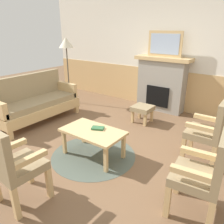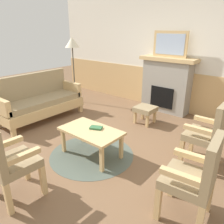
{
  "view_description": "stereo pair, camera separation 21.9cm",
  "coord_description": "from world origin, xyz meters",
  "px_view_note": "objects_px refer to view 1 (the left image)",
  "views": [
    {
      "loc": [
        2.08,
        -2.48,
        1.91
      ],
      "look_at": [
        0.0,
        0.35,
        0.55
      ],
      "focal_mm": 35.23,
      "sensor_mm": 36.0,
      "label": 1
    },
    {
      "loc": [
        2.25,
        -2.35,
        1.91
      ],
      "look_at": [
        0.0,
        0.35,
        0.55
      ],
      "focal_mm": 35.23,
      "sensor_mm": 36.0,
      "label": 2
    }
  ],
  "objects_px": {
    "fireplace": "(161,84)",
    "armchair_near_fireplace": "(210,129)",
    "couch": "(36,103)",
    "floor_lamp_by_couch": "(66,47)",
    "coffee_table": "(93,134)",
    "book_on_table": "(98,128)",
    "armchair_by_window_left": "(204,172)",
    "framed_picture": "(165,44)",
    "footstool": "(143,109)",
    "armchair_front_left": "(12,163)"
  },
  "relations": [
    {
      "from": "fireplace",
      "to": "armchair_near_fireplace",
      "type": "xyz_separation_m",
      "value": [
        1.53,
        -1.69,
        -0.11
      ]
    },
    {
      "from": "couch",
      "to": "floor_lamp_by_couch",
      "type": "xyz_separation_m",
      "value": [
        -0.37,
        1.31,
        1.05
      ]
    },
    {
      "from": "coffee_table",
      "to": "armchair_near_fireplace",
      "type": "xyz_separation_m",
      "value": [
        1.47,
        0.88,
        0.15
      ]
    },
    {
      "from": "couch",
      "to": "book_on_table",
      "type": "distance_m",
      "value": 1.96
    },
    {
      "from": "coffee_table",
      "to": "book_on_table",
      "type": "xyz_separation_m",
      "value": [
        0.03,
        0.08,
        0.07
      ]
    },
    {
      "from": "coffee_table",
      "to": "floor_lamp_by_couch",
      "type": "relative_size",
      "value": 0.57
    },
    {
      "from": "armchair_near_fireplace",
      "to": "armchair_by_window_left",
      "type": "relative_size",
      "value": 1.0
    },
    {
      "from": "coffee_table",
      "to": "book_on_table",
      "type": "bearing_deg",
      "value": 70.49
    },
    {
      "from": "framed_picture",
      "to": "armchair_near_fireplace",
      "type": "relative_size",
      "value": 0.82
    },
    {
      "from": "fireplace",
      "to": "footstool",
      "type": "distance_m",
      "value": 1.01
    },
    {
      "from": "fireplace",
      "to": "framed_picture",
      "type": "bearing_deg",
      "value": 90.0
    },
    {
      "from": "armchair_front_left",
      "to": "fireplace",
      "type": "bearing_deg",
      "value": 90.18
    },
    {
      "from": "couch",
      "to": "book_on_table",
      "type": "bearing_deg",
      "value": -7.84
    },
    {
      "from": "fireplace",
      "to": "floor_lamp_by_couch",
      "type": "relative_size",
      "value": 0.77
    },
    {
      "from": "framed_picture",
      "to": "couch",
      "type": "bearing_deg",
      "value": -129.94
    },
    {
      "from": "couch",
      "to": "framed_picture",
      "type": "bearing_deg",
      "value": 50.06
    },
    {
      "from": "armchair_by_window_left",
      "to": "armchair_front_left",
      "type": "relative_size",
      "value": 1.0
    },
    {
      "from": "framed_picture",
      "to": "footstool",
      "type": "distance_m",
      "value": 1.59
    },
    {
      "from": "coffee_table",
      "to": "footstool",
      "type": "xyz_separation_m",
      "value": [
        -0.03,
        1.63,
        -0.1
      ]
    },
    {
      "from": "book_on_table",
      "to": "armchair_near_fireplace",
      "type": "xyz_separation_m",
      "value": [
        1.44,
        0.79,
        0.08
      ]
    },
    {
      "from": "footstool",
      "to": "armchair_by_window_left",
      "type": "distance_m",
      "value": 2.52
    },
    {
      "from": "armchair_front_left",
      "to": "coffee_table",
      "type": "bearing_deg",
      "value": 88.1
    },
    {
      "from": "armchair_front_left",
      "to": "floor_lamp_by_couch",
      "type": "distance_m",
      "value": 3.8
    },
    {
      "from": "book_on_table",
      "to": "framed_picture",
      "type": "bearing_deg",
      "value": 91.94
    },
    {
      "from": "armchair_by_window_left",
      "to": "armchair_front_left",
      "type": "xyz_separation_m",
      "value": [
        -1.72,
        -1.06,
        0.0
      ]
    },
    {
      "from": "book_on_table",
      "to": "fireplace",
      "type": "bearing_deg",
      "value": 91.94
    },
    {
      "from": "coffee_table",
      "to": "armchair_by_window_left",
      "type": "xyz_separation_m",
      "value": [
        1.68,
        -0.21,
        0.15
      ]
    },
    {
      "from": "book_on_table",
      "to": "floor_lamp_by_couch",
      "type": "distance_m",
      "value": 2.97
    },
    {
      "from": "couch",
      "to": "armchair_front_left",
      "type": "bearing_deg",
      "value": -40.99
    },
    {
      "from": "footstool",
      "to": "armchair_front_left",
      "type": "height_order",
      "value": "armchair_front_left"
    },
    {
      "from": "floor_lamp_by_couch",
      "to": "book_on_table",
      "type": "bearing_deg",
      "value": -34.41
    },
    {
      "from": "fireplace",
      "to": "armchair_near_fireplace",
      "type": "distance_m",
      "value": 2.28
    },
    {
      "from": "framed_picture",
      "to": "floor_lamp_by_couch",
      "type": "height_order",
      "value": "framed_picture"
    },
    {
      "from": "framed_picture",
      "to": "book_on_table",
      "type": "relative_size",
      "value": 4.27
    },
    {
      "from": "fireplace",
      "to": "footstool",
      "type": "height_order",
      "value": "fireplace"
    },
    {
      "from": "fireplace",
      "to": "armchair_by_window_left",
      "type": "distance_m",
      "value": 3.28
    },
    {
      "from": "book_on_table",
      "to": "armchair_by_window_left",
      "type": "xyz_separation_m",
      "value": [
        1.65,
        -0.3,
        0.08
      ]
    },
    {
      "from": "fireplace",
      "to": "book_on_table",
      "type": "height_order",
      "value": "fireplace"
    },
    {
      "from": "couch",
      "to": "book_on_table",
      "type": "xyz_separation_m",
      "value": [
        1.94,
        -0.27,
        0.06
      ]
    },
    {
      "from": "framed_picture",
      "to": "armchair_by_window_left",
      "type": "xyz_separation_m",
      "value": [
        1.74,
        -2.78,
        -1.02
      ]
    },
    {
      "from": "coffee_table",
      "to": "armchair_front_left",
      "type": "bearing_deg",
      "value": -91.9
    },
    {
      "from": "framed_picture",
      "to": "coffee_table",
      "type": "xyz_separation_m",
      "value": [
        0.05,
        -2.57,
        -1.17
      ]
    },
    {
      "from": "framed_picture",
      "to": "couch",
      "type": "height_order",
      "value": "framed_picture"
    },
    {
      "from": "framed_picture",
      "to": "armchair_front_left",
      "type": "distance_m",
      "value": 3.98
    },
    {
      "from": "fireplace",
      "to": "armchair_near_fireplace",
      "type": "height_order",
      "value": "fireplace"
    },
    {
      "from": "floor_lamp_by_couch",
      "to": "armchair_by_window_left",
      "type": "bearing_deg",
      "value": -25.4
    },
    {
      "from": "framed_picture",
      "to": "armchair_front_left",
      "type": "height_order",
      "value": "framed_picture"
    },
    {
      "from": "couch",
      "to": "armchair_front_left",
      "type": "xyz_separation_m",
      "value": [
        1.87,
        -1.62,
        0.14
      ]
    },
    {
      "from": "framed_picture",
      "to": "coffee_table",
      "type": "bearing_deg",
      "value": -88.78
    },
    {
      "from": "armchair_near_fireplace",
      "to": "armchair_by_window_left",
      "type": "xyz_separation_m",
      "value": [
        0.21,
        -1.09,
        0.0
      ]
    }
  ]
}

